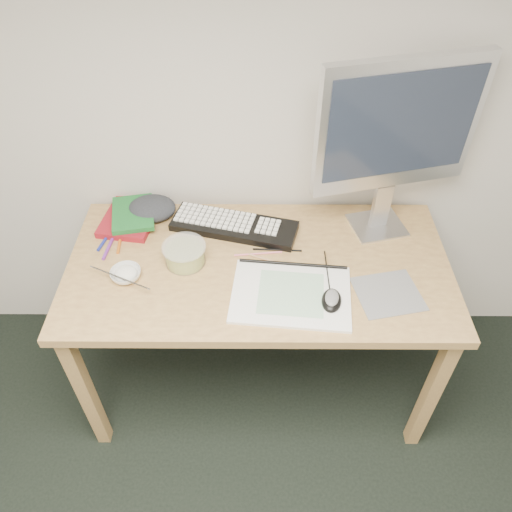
{
  "coord_description": "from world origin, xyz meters",
  "views": [
    {
      "loc": [
        -0.15,
        0.14,
        2.04
      ],
      "look_at": [
        -0.16,
        1.39,
        0.83
      ],
      "focal_mm": 35.0,
      "sensor_mm": 36.0,
      "label": 1
    }
  ],
  "objects_px": {
    "desk": "(259,279)",
    "rice_bowl": "(126,274)",
    "keyboard": "(234,226)",
    "monitor": "(398,131)",
    "sketchpad": "(291,294)"
  },
  "relations": [
    {
      "from": "desk",
      "to": "keyboard",
      "type": "relative_size",
      "value": 2.87
    },
    {
      "from": "sketchpad",
      "to": "keyboard",
      "type": "height_order",
      "value": "keyboard"
    },
    {
      "from": "sketchpad",
      "to": "rice_bowl",
      "type": "distance_m",
      "value": 0.59
    },
    {
      "from": "keyboard",
      "to": "rice_bowl",
      "type": "xyz_separation_m",
      "value": [
        -0.37,
        -0.27,
        0.0
      ]
    },
    {
      "from": "desk",
      "to": "keyboard",
      "type": "distance_m",
      "value": 0.24
    },
    {
      "from": "monitor",
      "to": "sketchpad",
      "type": "bearing_deg",
      "value": -148.37
    },
    {
      "from": "desk",
      "to": "monitor",
      "type": "bearing_deg",
      "value": 24.55
    },
    {
      "from": "desk",
      "to": "rice_bowl",
      "type": "relative_size",
      "value": 12.93
    },
    {
      "from": "rice_bowl",
      "to": "keyboard",
      "type": "bearing_deg",
      "value": 35.61
    },
    {
      "from": "keyboard",
      "to": "rice_bowl",
      "type": "height_order",
      "value": "rice_bowl"
    },
    {
      "from": "desk",
      "to": "rice_bowl",
      "type": "distance_m",
      "value": 0.48
    },
    {
      "from": "desk",
      "to": "keyboard",
      "type": "bearing_deg",
      "value": 116.24
    },
    {
      "from": "sketchpad",
      "to": "rice_bowl",
      "type": "xyz_separation_m",
      "value": [
        -0.58,
        0.08,
        0.01
      ]
    },
    {
      "from": "sketchpad",
      "to": "rice_bowl",
      "type": "bearing_deg",
      "value": 177.56
    },
    {
      "from": "desk",
      "to": "rice_bowl",
      "type": "bearing_deg",
      "value": -171.19
    }
  ]
}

